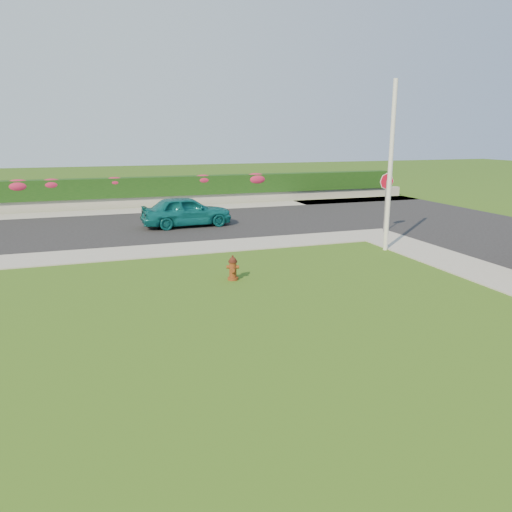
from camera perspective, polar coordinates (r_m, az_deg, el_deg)
name	(u,v)px	position (r m, az deg, el deg)	size (l,w,h in m)	color
ground	(316,338)	(10.56, 6.85, -9.26)	(120.00, 120.00, 0.00)	black
street_far	(71,231)	(23.09, -20.38, 2.71)	(26.00, 8.00, 0.04)	black
sidewalk_far	(37,259)	(18.26, -23.75, -0.35)	(24.00, 2.00, 0.04)	gray
curb_corner	(374,235)	(21.41, 13.35, 2.39)	(2.00, 2.00, 0.04)	gray
sidewalk_beyond	(150,210)	(28.21, -12.07, 5.15)	(34.00, 2.00, 0.04)	gray
retaining_wall	(146,202)	(29.65, -12.46, 6.08)	(34.00, 0.40, 0.60)	gray
hedge	(145,187)	(29.65, -12.57, 7.73)	(32.00, 0.90, 1.10)	black
fire_hydrant	(233,268)	(14.39, -2.66, -1.42)	(0.38, 0.36, 0.72)	#54240D
sedan_teal	(186,211)	(22.78, -7.95, 5.10)	(1.61, 4.01, 1.37)	#0C5D62
utility_pole	(390,168)	(18.35, 15.10, 9.73)	(0.16, 0.16, 5.93)	silver
stop_sign	(386,189)	(21.76, 14.67, 7.45)	(0.69, 0.09, 2.53)	slate
flower_clump_b	(18,186)	(29.52, -25.52, 7.24)	(1.40, 0.90, 0.70)	#B71F49
flower_clump_c	(52,184)	(29.38, -22.33, 7.57)	(1.26, 0.81, 0.63)	#B71F49
flower_clump_d	(115,182)	(29.38, -15.85, 8.12)	(1.15, 0.74, 0.58)	#B71F49
flower_clump_e	(203,180)	(30.09, -6.10, 8.65)	(1.23, 0.79, 0.61)	#B71F49
flower_clump_f	(256,179)	(31.00, -0.04, 8.79)	(1.47, 0.94, 0.73)	#B71F49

